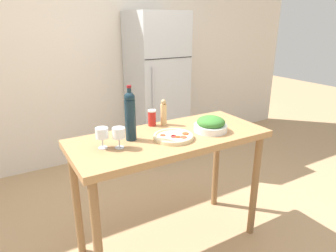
{
  "coord_description": "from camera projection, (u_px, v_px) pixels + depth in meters",
  "views": [
    {
      "loc": [
        -1.02,
        -1.71,
        1.69
      ],
      "look_at": [
        0.0,
        0.03,
        0.99
      ],
      "focal_mm": 32.0,
      "sensor_mm": 36.0,
      "label": 1
    }
  ],
  "objects": [
    {
      "name": "ground_plane",
      "position": [
        170.0,
        241.0,
        2.43
      ],
      "size": [
        14.0,
        14.0,
        0.0
      ],
      "primitive_type": "plane",
      "color": "tan"
    },
    {
      "name": "wall_back",
      "position": [
        88.0,
        56.0,
        3.55
      ],
      "size": [
        6.4,
        0.09,
        2.6
      ],
      "color": "silver",
      "rests_on": "ground_plane"
    },
    {
      "name": "refrigerator",
      "position": [
        157.0,
        88.0,
        3.73
      ],
      "size": [
        0.62,
        0.64,
        1.81
      ],
      "color": "#B7BCC1",
      "rests_on": "ground_plane"
    },
    {
      "name": "prep_counter",
      "position": [
        170.0,
        151.0,
        2.17
      ],
      "size": [
        1.41,
        0.61,
        0.93
      ],
      "color": "#A87A4C",
      "rests_on": "ground_plane"
    },
    {
      "name": "wine_bottle",
      "position": [
        130.0,
        115.0,
        1.99
      ],
      "size": [
        0.07,
        0.07,
        0.38
      ],
      "color": "#142833",
      "rests_on": "prep_counter"
    },
    {
      "name": "wine_glass_near",
      "position": [
        119.0,
        134.0,
        1.89
      ],
      "size": [
        0.08,
        0.08,
        0.14
      ],
      "color": "silver",
      "rests_on": "prep_counter"
    },
    {
      "name": "wine_glass_far",
      "position": [
        102.0,
        134.0,
        1.88
      ],
      "size": [
        0.08,
        0.08,
        0.14
      ],
      "color": "silver",
      "rests_on": "prep_counter"
    },
    {
      "name": "pepper_mill",
      "position": [
        164.0,
        113.0,
        2.32
      ],
      "size": [
        0.05,
        0.05,
        0.2
      ],
      "color": "tan",
      "rests_on": "prep_counter"
    },
    {
      "name": "salad_bowl",
      "position": [
        211.0,
        125.0,
        2.19
      ],
      "size": [
        0.24,
        0.24,
        0.11
      ],
      "color": "white",
      "rests_on": "prep_counter"
    },
    {
      "name": "homemade_pizza",
      "position": [
        173.0,
        137.0,
        2.06
      ],
      "size": [
        0.28,
        0.28,
        0.03
      ],
      "color": "beige",
      "rests_on": "prep_counter"
    },
    {
      "name": "salt_canister",
      "position": [
        152.0,
        118.0,
        2.31
      ],
      "size": [
        0.06,
        0.06,
        0.12
      ],
      "color": "#B2231E",
      "rests_on": "prep_counter"
    }
  ]
}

